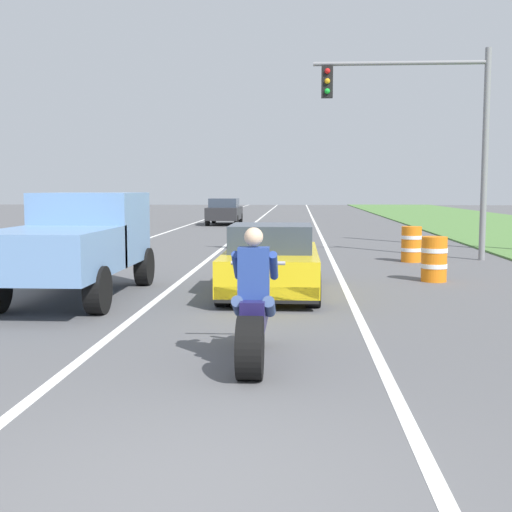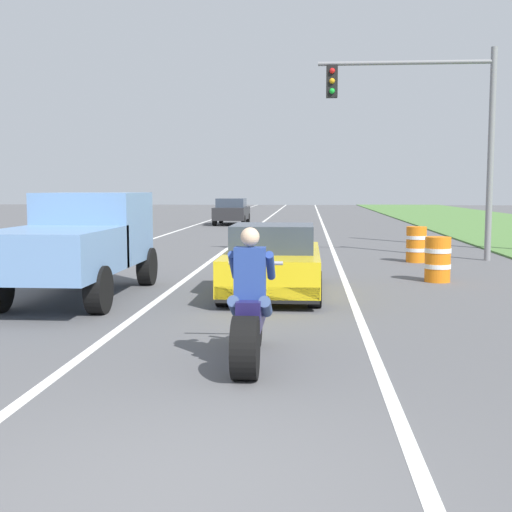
{
  "view_description": "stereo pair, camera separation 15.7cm",
  "coord_description": "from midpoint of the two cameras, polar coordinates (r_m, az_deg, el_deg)",
  "views": [
    {
      "loc": [
        0.82,
        -4.26,
        2.07
      ],
      "look_at": [
        0.15,
        6.28,
        1.0
      ],
      "focal_mm": 47.06,
      "sensor_mm": 36.0,
      "label": 1
    },
    {
      "loc": [
        0.97,
        -4.25,
        2.07
      ],
      "look_at": [
        0.15,
        6.28,
        1.0
      ],
      "focal_mm": 47.06,
      "sensor_mm": 36.0,
      "label": 2
    }
  ],
  "objects": [
    {
      "name": "pickup_truck_left_lane_light_blue",
      "position": [
        13.07,
        -14.46,
        1.38
      ],
      "size": [
        2.02,
        4.8,
        1.98
      ],
      "color": "#6B93C6",
      "rests_on": "ground"
    },
    {
      "name": "construction_barrel_nearest",
      "position": [
        15.4,
        15.47,
        -0.26
      ],
      "size": [
        0.58,
        0.58,
        1.0
      ],
      "color": "orange",
      "rests_on": "ground"
    },
    {
      "name": "traffic_light_mast_near",
      "position": [
        20.08,
        15.26,
        11.16
      ],
      "size": [
        4.99,
        0.34,
        6.0
      ],
      "color": "gray",
      "rests_on": "ground"
    },
    {
      "name": "sports_car_yellow",
      "position": [
        13.21,
        1.82,
        -0.48
      ],
      "size": [
        1.84,
        4.3,
        1.37
      ],
      "color": "yellow",
      "rests_on": "ground"
    },
    {
      "name": "lane_stripe_left_solid",
      "position": [
        25.14,
        -10.05,
        0.98
      ],
      "size": [
        0.14,
        120.0,
        0.01
      ],
      "primitive_type": "cube",
      "color": "white",
      "rests_on": "ground"
    },
    {
      "name": "ground_plane",
      "position": [
        4.81,
        -7.11,
        -19.71
      ],
      "size": [
        160.0,
        160.0,
        0.0
      ],
      "primitive_type": "plane",
      "color": "#565659"
    },
    {
      "name": "lane_stripe_centre_dashed",
      "position": [
        24.49,
        -1.87,
        0.94
      ],
      "size": [
        0.14,
        120.0,
        0.01
      ],
      "primitive_type": "cube",
      "color": "white",
      "rests_on": "ground"
    },
    {
      "name": "construction_barrel_mid",
      "position": [
        19.34,
        13.69,
        0.97
      ],
      "size": [
        0.58,
        0.58,
        1.0
      ],
      "color": "orange",
      "rests_on": "ground"
    },
    {
      "name": "distant_car_far_ahead",
      "position": [
        38.4,
        -1.96,
        3.84
      ],
      "size": [
        1.8,
        4.0,
        1.5
      ],
      "color": "#262628",
      "rests_on": "ground"
    },
    {
      "name": "motorcycle_with_rider",
      "position": [
        7.85,
        0.07,
        -5.05
      ],
      "size": [
        0.7,
        2.21,
        1.62
      ],
      "color": "black",
      "rests_on": "ground"
    },
    {
      "name": "lane_stripe_right_solid",
      "position": [
        24.36,
        6.58,
        0.88
      ],
      "size": [
        0.14,
        120.0,
        0.01
      ],
      "primitive_type": "cube",
      "color": "white",
      "rests_on": "ground"
    }
  ]
}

